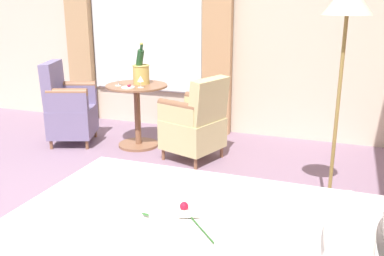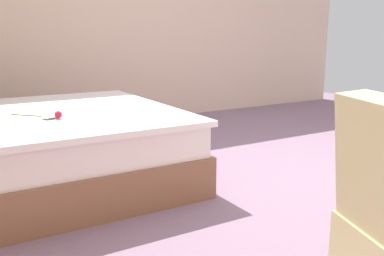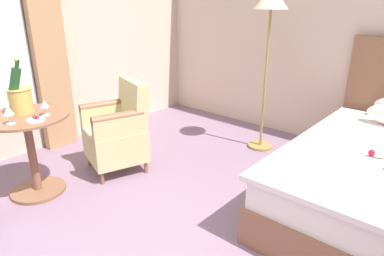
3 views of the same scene
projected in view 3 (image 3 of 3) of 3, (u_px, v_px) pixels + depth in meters
wall_headboard_side at (373, 20)px, 3.52m from camera, size 5.57×0.12×2.85m
floor_lamp_brass at (270, 14)px, 3.49m from camera, size 0.35×0.35×1.76m
side_table_round at (31, 149)px, 2.94m from camera, size 0.70×0.70×0.72m
champagne_bucket at (19, 97)px, 2.85m from camera, size 0.20×0.20×0.47m
wine_glass_near_bucket at (8, 111)px, 2.61m from camera, size 0.08×0.08×0.15m
wine_glass_near_edge at (44, 105)px, 2.81m from camera, size 0.07×0.07×0.13m
snack_plate at (35, 119)px, 2.71m from camera, size 0.15×0.15×0.04m
armchair_by_window at (118, 131)px, 3.38m from camera, size 0.67×0.69×0.90m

